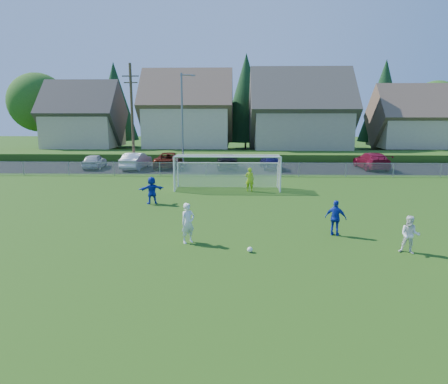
{
  "coord_description": "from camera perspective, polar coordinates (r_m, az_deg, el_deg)",
  "views": [
    {
      "loc": [
        0.61,
        -12.05,
        5.41
      ],
      "look_at": [
        0.0,
        8.0,
        1.4
      ],
      "focal_mm": 32.0,
      "sensor_mm": 36.0,
      "label": 1
    }
  ],
  "objects": [
    {
      "name": "ground",
      "position": [
        13.22,
        -1.09,
        -12.85
      ],
      "size": [
        160.0,
        160.0,
        0.0
      ],
      "primitive_type": "plane",
      "color": "#193D0C",
      "rests_on": "ground"
    },
    {
      "name": "asphalt_lot",
      "position": [
        39.92,
        0.86,
        3.53
      ],
      "size": [
        60.0,
        60.0,
        0.0
      ],
      "primitive_type": "plane",
      "color": "black",
      "rests_on": "ground"
    },
    {
      "name": "grass_embankment",
      "position": [
        47.32,
        1.01,
        5.23
      ],
      "size": [
        70.0,
        6.0,
        0.8
      ],
      "primitive_type": "cube",
      "color": "#1E420F",
      "rests_on": "ground"
    },
    {
      "name": "soccer_ball",
      "position": [
        15.88,
        3.72,
        -8.22
      ],
      "size": [
        0.22,
        0.22,
        0.22
      ],
      "primitive_type": "sphere",
      "color": "white",
      "rests_on": "ground"
    },
    {
      "name": "player_white_a",
      "position": [
        16.83,
        -5.18,
        -4.44
      ],
      "size": [
        0.74,
        0.71,
        1.71
      ],
      "primitive_type": "imported",
      "rotation": [
        0.0,
        0.0,
        0.68
      ],
      "color": "white",
      "rests_on": "ground"
    },
    {
      "name": "player_white_b",
      "position": [
        17.14,
        25.02,
        -5.57
      ],
      "size": [
        0.9,
        0.82,
        1.5
      ],
      "primitive_type": "imported",
      "rotation": [
        0.0,
        0.0,
        -0.43
      ],
      "color": "white",
      "rests_on": "ground"
    },
    {
      "name": "player_blue_a",
      "position": [
        18.45,
        15.66,
        -3.6
      ],
      "size": [
        1.01,
        0.74,
        1.6
      ],
      "primitive_type": "imported",
      "rotation": [
        0.0,
        0.0,
        2.72
      ],
      "color": "#122DB1",
      "rests_on": "ground"
    },
    {
      "name": "player_blue_b",
      "position": [
        24.33,
        -10.28,
        0.26
      ],
      "size": [
        1.6,
        1.06,
        1.65
      ],
      "primitive_type": "imported",
      "rotation": [
        0.0,
        0.0,
        3.55
      ],
      "color": "#122DB1",
      "rests_on": "ground"
    },
    {
      "name": "goalkeeper",
      "position": [
        27.78,
        3.68,
        1.8
      ],
      "size": [
        0.66,
        0.48,
        1.67
      ],
      "primitive_type": "imported",
      "rotation": [
        0.0,
        0.0,
        2.99
      ],
      "color": "#A5D919",
      "rests_on": "ground"
    },
    {
      "name": "car_a",
      "position": [
        41.25,
        -18.01,
        4.21
      ],
      "size": [
        1.97,
        4.27,
        1.42
      ],
      "primitive_type": "imported",
      "rotation": [
        0.0,
        0.0,
        3.21
      ],
      "color": "#B6BABE",
      "rests_on": "ground"
    },
    {
      "name": "car_b",
      "position": [
        39.76,
        -12.43,
        4.37
      ],
      "size": [
        2.15,
        4.95,
        1.58
      ],
      "primitive_type": "imported",
      "rotation": [
        0.0,
        0.0,
        3.04
      ],
      "color": "silver",
      "rests_on": "ground"
    },
    {
      "name": "car_c",
      "position": [
        40.1,
        -7.83,
        4.56
      ],
      "size": [
        2.77,
        5.63,
        1.54
      ],
      "primitive_type": "imported",
      "rotation": [
        0.0,
        0.0,
        3.18
      ],
      "color": "#58160A",
      "rests_on": "ground"
    },
    {
      "name": "car_d",
      "position": [
        38.77,
        0.51,
        4.37
      ],
      "size": [
        2.24,
        5.11,
        1.46
      ],
      "primitive_type": "imported",
      "rotation": [
        0.0,
        0.0,
        3.18
      ],
      "color": "black",
      "rests_on": "ground"
    },
    {
      "name": "car_e",
      "position": [
        39.1,
        6.66,
        4.36
      ],
      "size": [
        2.05,
        4.41,
        1.46
      ],
      "primitive_type": "imported",
      "rotation": [
        0.0,
        0.0,
        3.22
      ],
      "color": "#131343",
      "rests_on": "ground"
    },
    {
      "name": "car_g",
      "position": [
        41.29,
        20.33,
        4.21
      ],
      "size": [
        2.35,
        5.61,
        1.62
      ],
      "primitive_type": "imported",
      "rotation": [
        0.0,
        0.0,
        3.16
      ],
      "color": "maroon",
      "rests_on": "ground"
    },
    {
      "name": "soccer_goal",
      "position": [
        28.36,
        0.5,
        3.64
      ],
      "size": [
        7.42,
        1.9,
        2.5
      ],
      "color": "white",
      "rests_on": "ground"
    },
    {
      "name": "chainlink_fence",
      "position": [
        34.39,
        0.72,
        3.31
      ],
      "size": [
        52.06,
        0.06,
        1.2
      ],
      "color": "gray",
      "rests_on": "ground"
    },
    {
      "name": "streetlight",
      "position": [
        38.39,
        -5.92,
        10.4
      ],
      "size": [
        1.38,
        0.18,
        9.0
      ],
      "color": "slate",
      "rests_on": "ground"
    },
    {
      "name": "utility_pole",
      "position": [
        40.34,
        -12.99,
        10.65
      ],
      "size": [
        1.6,
        0.26,
        10.0
      ],
      "color": "#473321",
      "rests_on": "ground"
    },
    {
      "name": "houses_row",
      "position": [
        54.56,
        3.27,
        13.31
      ],
      "size": [
        53.9,
        11.45,
        13.27
      ],
      "color": "tan",
      "rests_on": "ground"
    },
    {
      "name": "tree_row",
      "position": [
        60.8,
        2.22,
        12.71
      ],
      "size": [
        65.98,
        12.36,
        13.8
      ],
      "color": "#382616",
      "rests_on": "ground"
    }
  ]
}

